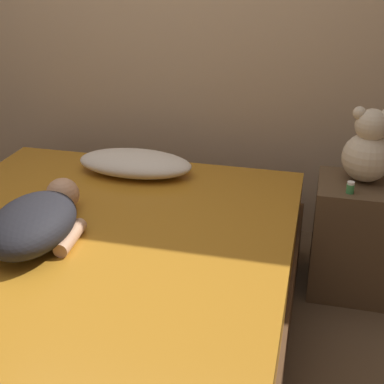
{
  "coord_description": "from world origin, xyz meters",
  "views": [
    {
      "loc": [
        0.89,
        -1.7,
        1.63
      ],
      "look_at": [
        0.4,
        0.26,
        0.68
      ],
      "focal_mm": 50.0,
      "sensor_mm": 36.0,
      "label": 1
    }
  ],
  "objects": [
    {
      "name": "bed",
      "position": [
        0.0,
        0.0,
        0.25
      ],
      "size": [
        1.71,
        2.05,
        0.5
      ],
      "color": "#4C331E",
      "rests_on": "ground_plane"
    },
    {
      "name": "ground_plane",
      "position": [
        0.0,
        0.0,
        0.0
      ],
      "size": [
        12.0,
        12.0,
        0.0
      ],
      "primitive_type": "plane",
      "color": "brown"
    },
    {
      "name": "person_lying",
      "position": [
        -0.2,
        0.02,
        0.59
      ],
      "size": [
        0.36,
        0.65,
        0.19
      ],
      "rotation": [
        0.0,
        0.0,
        0.08
      ],
      "color": "black",
      "rests_on": "bed"
    },
    {
      "name": "wall_back",
      "position": [
        0.0,
        1.31,
        1.3
      ],
      "size": [
        8.0,
        0.06,
        2.6
      ],
      "color": "tan",
      "rests_on": "ground_plane"
    },
    {
      "name": "bottle_green",
      "position": [
        1.06,
        0.61,
        0.62
      ],
      "size": [
        0.04,
        0.04,
        0.06
      ],
      "color": "#3D8E4C",
      "rests_on": "nightstand"
    },
    {
      "name": "teddy_bear",
      "position": [
        1.12,
        0.78,
        0.74
      ],
      "size": [
        0.23,
        0.23,
        0.36
      ],
      "color": "beige",
      "rests_on": "nightstand"
    },
    {
      "name": "nightstand",
      "position": [
        1.15,
        0.73,
        0.29
      ],
      "size": [
        0.47,
        0.37,
        0.59
      ],
      "color": "brown",
      "rests_on": "ground_plane"
    },
    {
      "name": "pillow",
      "position": [
        -0.04,
        0.78,
        0.56
      ],
      "size": [
        0.62,
        0.31,
        0.12
      ],
      "color": "beige",
      "rests_on": "bed"
    }
  ]
}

